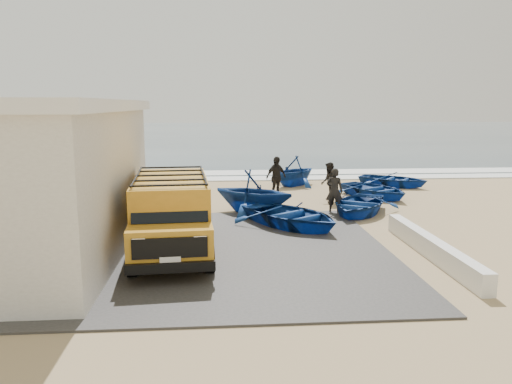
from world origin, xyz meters
name	(u,v)px	position (x,y,z in m)	size (l,w,h in m)	color
ground	(245,233)	(0.00, 0.00, 0.00)	(160.00, 160.00, 0.00)	tan
slab	(179,252)	(-2.00, -2.00, 0.03)	(12.00, 10.00, 0.05)	#3C3A37
ocean	(223,134)	(0.00, 56.00, 0.00)	(180.00, 88.00, 0.01)	#385166
surf_line	(233,179)	(0.00, 12.00, 0.03)	(180.00, 1.60, 0.06)	white
surf_wash	(232,173)	(0.00, 14.50, 0.02)	(180.00, 2.20, 0.04)	white
parapet	(431,248)	(5.00, -3.00, 0.28)	(0.35, 6.00, 0.55)	silver
van	(171,212)	(-2.18, -2.08, 1.20)	(2.44, 5.36, 2.24)	orange
boat_near_left	(291,215)	(1.62, 0.70, 0.42)	(2.88, 4.03, 0.83)	navy
boat_near_right	(358,204)	(4.54, 2.61, 0.38)	(2.65, 3.71, 0.77)	navy
boat_mid_left	(253,192)	(0.49, 3.08, 0.85)	(2.78, 3.22, 1.69)	navy
boat_mid_right	(374,189)	(6.20, 5.90, 0.37)	(2.58, 3.62, 0.75)	navy
boat_far_left	(294,171)	(3.06, 9.47, 0.78)	(2.56, 2.96, 1.56)	navy
boat_far_right	(393,180)	(8.14, 8.86, 0.36)	(2.48, 3.47, 0.72)	navy
fisherman_front	(334,191)	(3.63, 2.81, 0.88)	(0.64, 0.42, 1.76)	black
fisherman_middle	(329,182)	(3.92, 5.07, 0.86)	(0.84, 0.65, 1.72)	black
fisherman_back	(276,177)	(1.76, 6.25, 0.94)	(1.10, 0.46, 1.87)	black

